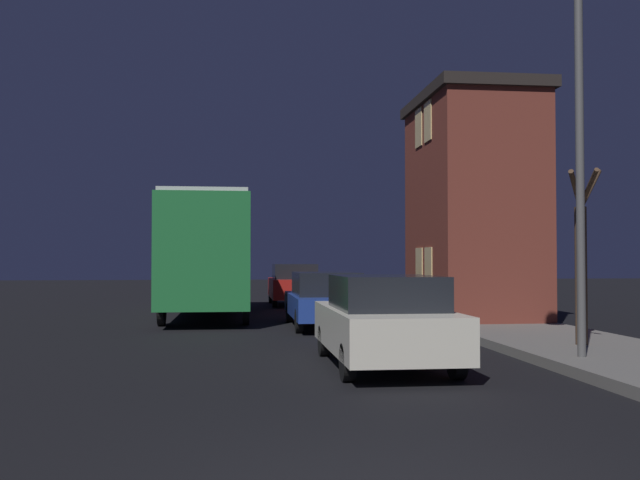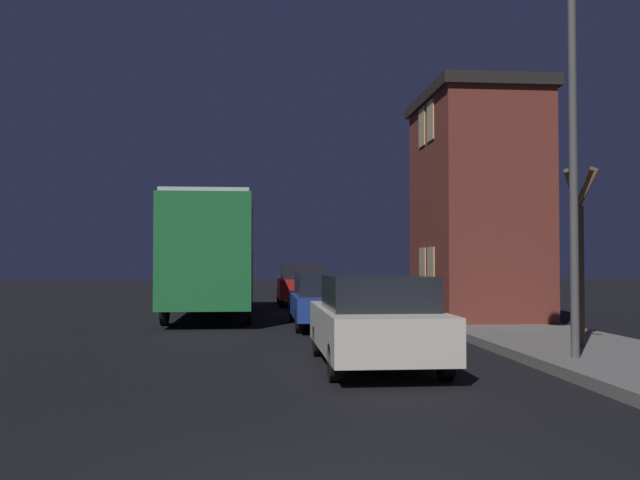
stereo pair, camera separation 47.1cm
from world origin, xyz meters
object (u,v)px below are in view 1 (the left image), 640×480
car_far_lane (294,284)px  bus (209,248)px  car_near_lane (384,320)px  car_mid_lane (325,299)px  streetlamp (554,49)px  bare_tree (582,260)px

car_far_lane → bus: bearing=-119.7°
car_near_lane → car_mid_lane: (-0.11, 7.09, -0.03)m
car_near_lane → car_far_lane: bearing=90.6°
car_far_lane → streetlamp: bearing=-80.0°
bare_tree → car_far_lane: size_ratio=0.80×
streetlamp → car_mid_lane: 9.25m
bare_tree → bus: 12.27m
streetlamp → car_mid_lane: size_ratio=1.48×
bare_tree → car_far_lane: (-4.23, 15.30, -0.96)m
bare_tree → streetlamp: bearing=-128.6°
streetlamp → car_far_lane: streetlamp is taller
streetlamp → bus: (-6.12, 11.36, -3.14)m
bus → streetlamp: bearing=-61.7°
bus → car_near_lane: bus is taller
bare_tree → car_near_lane: (-4.05, -1.13, -1.01)m
bare_tree → car_near_lane: bare_tree is taller
car_near_lane → car_mid_lane: bearing=90.9°
bus → car_mid_lane: bus is taller
bare_tree → bus: size_ratio=0.37×
bare_tree → car_far_lane: bearing=105.4°
streetlamp → car_far_lane: 17.70m
streetlamp → bus: 13.28m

